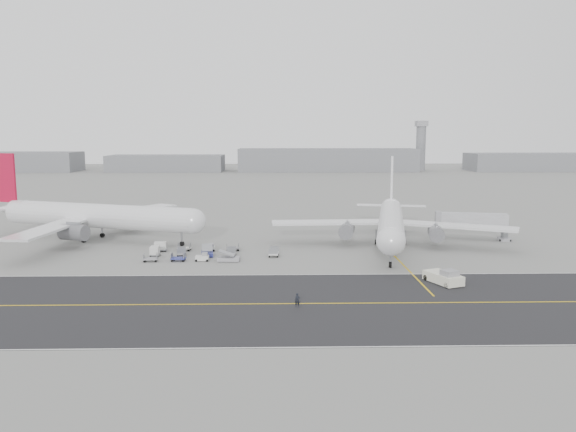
{
  "coord_description": "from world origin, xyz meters",
  "views": [
    {
      "loc": [
        7.55,
        -91.46,
        22.74
      ],
      "look_at": [
        9.89,
        12.0,
        7.66
      ],
      "focal_mm": 35.0,
      "sensor_mm": 36.0,
      "label": 1
    }
  ],
  "objects_px": {
    "pushback_tug": "(444,277)",
    "ground_crew_a": "(297,300)",
    "airliner_a": "(93,216)",
    "jet_bridge": "(472,221)",
    "airliner_b": "(391,221)",
    "control_tower": "(421,145)"
  },
  "relations": [
    {
      "from": "pushback_tug",
      "to": "ground_crew_a",
      "type": "distance_m",
      "value": 25.65
    },
    {
      "from": "pushback_tug",
      "to": "ground_crew_a",
      "type": "relative_size",
      "value": 4.38
    },
    {
      "from": "airliner_b",
      "to": "ground_crew_a",
      "type": "relative_size",
      "value": 26.33
    },
    {
      "from": "ground_crew_a",
      "to": "jet_bridge",
      "type": "bearing_deg",
      "value": 54.58
    },
    {
      "from": "airliner_b",
      "to": "control_tower",
      "type": "bearing_deg",
      "value": 85.84
    },
    {
      "from": "control_tower",
      "to": "jet_bridge",
      "type": "xyz_separation_m",
      "value": [
        -49.65,
        -237.1,
        -12.06
      ]
    },
    {
      "from": "airliner_b",
      "to": "jet_bridge",
      "type": "bearing_deg",
      "value": 28.02
    },
    {
      "from": "ground_crew_a",
      "to": "airliner_b",
      "type": "bearing_deg",
      "value": 68.05
    },
    {
      "from": "jet_bridge",
      "to": "airliner_b",
      "type": "bearing_deg",
      "value": -151.71
    },
    {
      "from": "control_tower",
      "to": "ground_crew_a",
      "type": "relative_size",
      "value": 16.42
    },
    {
      "from": "control_tower",
      "to": "pushback_tug",
      "type": "height_order",
      "value": "control_tower"
    },
    {
      "from": "airliner_a",
      "to": "jet_bridge",
      "type": "bearing_deg",
      "value": -71.32
    },
    {
      "from": "pushback_tug",
      "to": "jet_bridge",
      "type": "height_order",
      "value": "jet_bridge"
    },
    {
      "from": "airliner_a",
      "to": "ground_crew_a",
      "type": "bearing_deg",
      "value": -119.43
    },
    {
      "from": "airliner_a",
      "to": "jet_bridge",
      "type": "xyz_separation_m",
      "value": [
        82.22,
        -1.5,
        -1.15
      ]
    },
    {
      "from": "airliner_b",
      "to": "jet_bridge",
      "type": "xyz_separation_m",
      "value": [
        18.95,
        5.58,
        -0.85
      ]
    },
    {
      "from": "airliner_b",
      "to": "ground_crew_a",
      "type": "xyz_separation_m",
      "value": [
        -20.98,
        -41.84,
        -4.09
      ]
    },
    {
      "from": "airliner_a",
      "to": "airliner_b",
      "type": "height_order",
      "value": "airliner_a"
    },
    {
      "from": "airliner_b",
      "to": "jet_bridge",
      "type": "relative_size",
      "value": 3.11
    },
    {
      "from": "airliner_b",
      "to": "ground_crew_a",
      "type": "height_order",
      "value": "airliner_b"
    },
    {
      "from": "airliner_a",
      "to": "pushback_tug",
      "type": "relative_size",
      "value": 6.18
    },
    {
      "from": "ground_crew_a",
      "to": "control_tower",
      "type": "bearing_deg",
      "value": 77.21
    }
  ]
}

